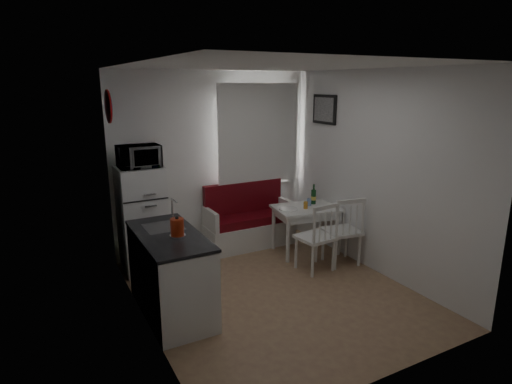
% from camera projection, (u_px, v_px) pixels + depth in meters
% --- Properties ---
extents(floor, '(3.00, 3.50, 0.02)m').
position_uv_depth(floor, '(274.00, 292.00, 5.10)').
color(floor, '#90664C').
rests_on(floor, ground).
extents(ceiling, '(3.00, 3.50, 0.02)m').
position_uv_depth(ceiling, '(277.00, 66.00, 4.45)').
color(ceiling, white).
rests_on(ceiling, wall_back).
extents(wall_back, '(3.00, 0.02, 2.60)m').
position_uv_depth(wall_back, '(214.00, 162.00, 6.27)').
color(wall_back, white).
rests_on(wall_back, floor).
extents(wall_front, '(3.00, 0.02, 2.60)m').
position_uv_depth(wall_front, '(392.00, 234.00, 3.28)').
color(wall_front, white).
rests_on(wall_front, floor).
extents(wall_left, '(0.02, 3.50, 2.60)m').
position_uv_depth(wall_left, '(141.00, 204.00, 4.09)').
color(wall_left, white).
rests_on(wall_left, floor).
extents(wall_right, '(0.02, 3.50, 2.60)m').
position_uv_depth(wall_right, '(376.00, 174.00, 5.46)').
color(wall_right, white).
rests_on(wall_right, floor).
extents(window, '(1.22, 0.06, 1.47)m').
position_uv_depth(window, '(257.00, 137.00, 6.48)').
color(window, white).
rests_on(window, wall_back).
extents(curtain, '(1.35, 0.02, 1.50)m').
position_uv_depth(curtain, '(259.00, 134.00, 6.41)').
color(curtain, white).
rests_on(curtain, wall_back).
extents(kitchen_counter, '(0.62, 1.32, 1.16)m').
position_uv_depth(kitchen_counter, '(171.00, 273.00, 4.57)').
color(kitchen_counter, white).
rests_on(kitchen_counter, floor).
extents(wall_sign, '(0.03, 0.40, 0.40)m').
position_uv_depth(wall_sign, '(109.00, 106.00, 5.13)').
color(wall_sign, navy).
rests_on(wall_sign, wall_left).
extents(picture_frame, '(0.04, 0.52, 0.42)m').
position_uv_depth(picture_frame, '(324.00, 109.00, 6.20)').
color(picture_frame, black).
rests_on(picture_frame, wall_right).
extents(bench, '(1.34, 0.52, 0.96)m').
position_uv_depth(bench, '(248.00, 225.00, 6.51)').
color(bench, white).
rests_on(bench, floor).
extents(dining_table, '(1.00, 0.77, 0.68)m').
position_uv_depth(dining_table, '(306.00, 212.00, 6.19)').
color(dining_table, white).
rests_on(dining_table, floor).
extents(chair_left, '(0.48, 0.46, 0.51)m').
position_uv_depth(chair_left, '(320.00, 230.00, 5.51)').
color(chair_left, white).
rests_on(chair_left, floor).
extents(chair_right, '(0.51, 0.49, 0.52)m').
position_uv_depth(chair_right, '(347.00, 224.00, 5.71)').
color(chair_right, white).
rests_on(chair_right, floor).
extents(fridge, '(0.56, 0.56, 1.39)m').
position_uv_depth(fridge, '(142.00, 219.00, 5.58)').
color(fridge, white).
rests_on(fridge, floor).
extents(microwave, '(0.51, 0.35, 0.28)m').
position_uv_depth(microwave, '(139.00, 156.00, 5.33)').
color(microwave, white).
rests_on(microwave, fridge).
extents(kettle, '(0.16, 0.16, 0.22)m').
position_uv_depth(kettle, '(177.00, 227.00, 4.32)').
color(kettle, '#A4270D').
rests_on(kettle, kitchen_counter).
extents(wine_bottle, '(0.07, 0.07, 0.30)m').
position_uv_depth(wine_bottle, '(314.00, 194.00, 6.30)').
color(wine_bottle, '#14401C').
rests_on(wine_bottle, dining_table).
extents(drinking_glass_orange, '(0.06, 0.06, 0.10)m').
position_uv_depth(drinking_glass_orange, '(306.00, 205.00, 6.09)').
color(drinking_glass_orange, orange).
rests_on(drinking_glass_orange, dining_table).
extents(drinking_glass_blue, '(0.06, 0.06, 0.10)m').
position_uv_depth(drinking_glass_blue, '(309.00, 202.00, 6.23)').
color(drinking_glass_blue, '#7190C0').
rests_on(drinking_glass_blue, dining_table).
extents(plate, '(0.27, 0.27, 0.02)m').
position_uv_depth(plate, '(288.00, 209.00, 6.04)').
color(plate, white).
rests_on(plate, dining_table).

